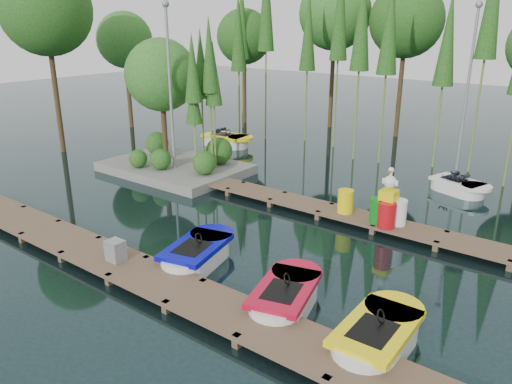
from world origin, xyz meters
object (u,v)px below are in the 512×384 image
Objects in this scene: boat_red at (285,297)px; yellow_barrel at (346,201)px; boat_yellow_far at (226,140)px; drum_cluster at (388,208)px; utility_cabinet at (116,251)px; island at (172,100)px; boat_blue at (197,254)px.

yellow_barrel is at bearing 89.02° from boat_red.
drum_cluster is (11.70, -5.77, 0.54)m from boat_yellow_far.
utility_cabinet is 8.39m from drum_cluster.
boat_red is at bearing -29.20° from boat_yellow_far.
island reaches higher than boat_yellow_far.
utility_cabinet is at bearing -144.86° from boat_blue.
boat_yellow_far is at bearing 151.01° from yellow_barrel.
island is at bearing 126.45° from boat_blue.
drum_cluster is at bearing 43.59° from boat_blue.
yellow_barrel is (10.14, -5.62, 0.38)m from boat_yellow_far.
yellow_barrel is (-1.46, 5.75, 0.43)m from boat_red.
boat_blue is 1.61× the size of drum_cluster.
island is 2.25× the size of boat_red.
island is at bearing 132.98° from boat_red.
yellow_barrel is (9.09, -0.79, -2.48)m from island.
island is 2.22× the size of boat_blue.
island is 9.96m from boat_blue.
boat_yellow_far is 13.06m from drum_cluster.
boat_yellow_far is at bearing 153.77° from drum_cluster.
drum_cluster reaches higher than yellow_barrel.
boat_yellow_far is at bearing 102.28° from island.
yellow_barrel is 1.58m from drum_cluster.
boat_blue is 1.01× the size of boat_red.
boat_yellow_far is 11.59m from yellow_barrel.
boat_red is at bearing -91.12° from drum_cluster.
boat_yellow_far is 3.86× the size of yellow_barrel.
boat_red is 1.58× the size of drum_cluster.
boat_blue is 3.29m from boat_red.
boat_yellow_far is 1.63× the size of drum_cluster.
yellow_barrel is at bearing 65.01° from utility_cabinet.
boat_red is 4.89m from utility_cabinet.
yellow_barrel is at bearing 57.93° from boat_blue.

